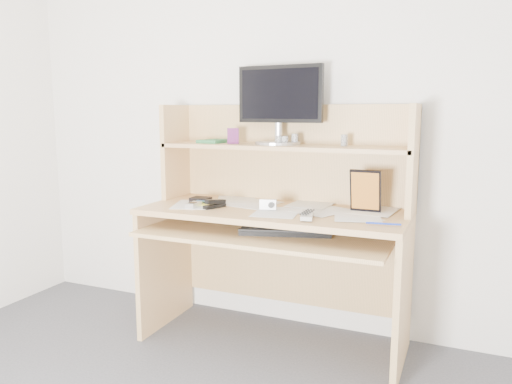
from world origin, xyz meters
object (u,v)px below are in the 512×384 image
at_px(desk, 279,217).
at_px(game_case, 365,191).
at_px(tv_remote, 307,215).
at_px(monitor, 280,102).
at_px(keyboard, 286,230).

distance_m(desk, game_case, 0.50).
relative_size(tv_remote, monitor, 0.40).
height_order(keyboard, game_case, game_case).
xyz_separation_m(keyboard, monitor, (-0.15, 0.29, 0.65)).
height_order(desk, game_case, desk).
height_order(game_case, monitor, monitor).
bearing_deg(monitor, tv_remote, -46.64).
bearing_deg(keyboard, monitor, 101.04).
height_order(keyboard, tv_remote, tv_remote).
distance_m(tv_remote, monitor, 0.70).
bearing_deg(desk, tv_remote, -44.23).
xyz_separation_m(tv_remote, monitor, (-0.27, 0.34, 0.55)).
bearing_deg(keyboard, desk, 105.17).
bearing_deg(desk, keyboard, -58.98).
relative_size(desk, monitor, 2.80).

